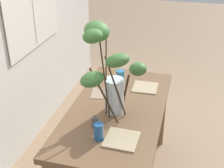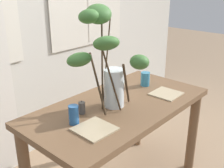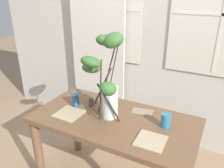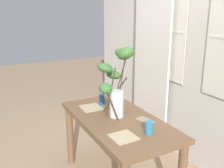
% 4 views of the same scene
% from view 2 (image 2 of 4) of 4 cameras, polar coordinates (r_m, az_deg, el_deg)
% --- Properties ---
extents(back_wall_with_windows, '(4.55, 0.14, 2.64)m').
position_cam_2_polar(back_wall_with_windows, '(2.65, -16.43, 13.75)').
color(back_wall_with_windows, beige).
rests_on(back_wall_with_windows, ground).
extents(dining_table, '(1.39, 0.71, 0.77)m').
position_cam_2_polar(dining_table, '(2.08, 1.51, -7.40)').
color(dining_table, brown).
rests_on(dining_table, ground).
extents(vase_with_branches, '(0.50, 0.47, 0.73)m').
position_cam_2_polar(vase_with_branches, '(1.84, -1.22, 5.30)').
color(vase_with_branches, silver).
rests_on(vase_with_branches, dining_table).
extents(drinking_glass_blue_left, '(0.06, 0.06, 0.12)m').
position_cam_2_polar(drinking_glass_blue_left, '(1.75, -7.80, -6.23)').
color(drinking_glass_blue_left, '#235693').
rests_on(drinking_glass_blue_left, dining_table).
extents(drinking_glass_blue_right, '(0.07, 0.07, 0.12)m').
position_cam_2_polar(drinking_glass_blue_right, '(2.34, 6.78, 1.02)').
color(drinking_glass_blue_right, teal).
rests_on(drinking_glass_blue_right, dining_table).
extents(plate_square_left, '(0.22, 0.22, 0.01)m').
position_cam_2_polar(plate_square_left, '(1.70, -3.57, -9.13)').
color(plate_square_left, tan).
rests_on(plate_square_left, dining_table).
extents(plate_square_right, '(0.21, 0.21, 0.01)m').
position_cam_2_polar(plate_square_right, '(2.22, 10.96, -1.94)').
color(plate_square_right, tan).
rests_on(plate_square_right, dining_table).
extents(napkin_folded, '(0.20, 0.13, 0.00)m').
position_cam_2_polar(napkin_folded, '(2.27, 0.38, -1.07)').
color(napkin_folded, gray).
rests_on(napkin_folded, dining_table).
extents(pillar_candle, '(0.05, 0.05, 0.09)m').
position_cam_2_polar(pillar_candle, '(1.88, -6.16, -4.86)').
color(pillar_candle, '#514C47').
rests_on(pillar_candle, dining_table).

